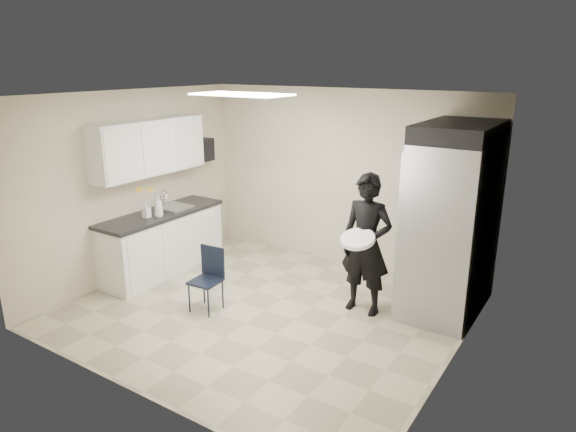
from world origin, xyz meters
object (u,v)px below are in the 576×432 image
Objects in this scene: man_tuxedo at (366,245)px; commercial_fridge at (451,228)px; lower_counter at (163,244)px; folding_chair at (205,281)px.

commercial_fridge is at bearing 35.81° from man_tuxedo.
lower_counter is 0.90× the size of commercial_fridge.
lower_counter is 2.47× the size of folding_chair.
man_tuxedo reaches higher than folding_chair.
man_tuxedo is (1.63, 1.06, 0.48)m from folding_chair.
commercial_fridge is (3.78, 1.07, 0.62)m from lower_counter.
commercial_fridge reaches higher than folding_chair.
lower_counter is at bearing -164.12° from commercial_fridge.
folding_chair is at bearing -23.68° from lower_counter.
commercial_fridge is 1.03m from man_tuxedo.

